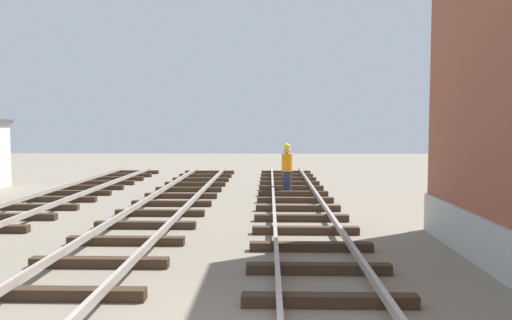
% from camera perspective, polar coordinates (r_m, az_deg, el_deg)
% --- Properties ---
extents(track_worker_foreground, '(0.40, 0.40, 1.87)m').
position_cam_1_polar(track_worker_foreground, '(18.99, 3.43, -1.00)').
color(track_worker_foreground, '#262D4C').
rests_on(track_worker_foreground, ground).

